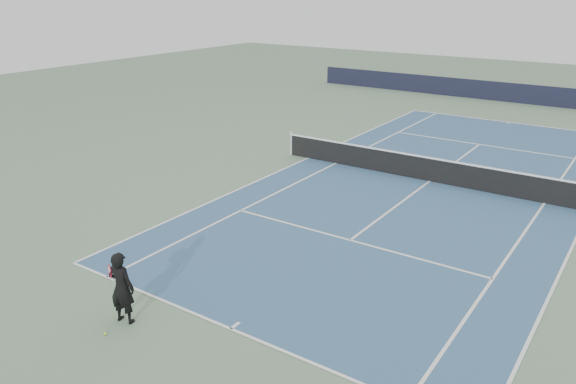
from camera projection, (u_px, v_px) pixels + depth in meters
The scene contains 6 objects.
ground at pixel (430, 181), 21.46m from camera, with size 80.00×80.00×0.00m, color slate.
court_surface at pixel (430, 181), 21.46m from camera, with size 10.97×23.77×0.01m, color #34587C.
tennis_net at pixel (431, 169), 21.29m from camera, with size 12.90×0.10×1.07m.
windscreen_far at pixel (535, 95), 35.13m from camera, with size 30.00×0.25×1.20m, color black.
tennis_player at pixel (122, 287), 12.26m from camera, with size 0.81×0.58×1.70m.
tennis_ball at pixel (105, 334), 12.03m from camera, with size 0.07×0.07×0.07m, color #B7DF2D.
Camera 1 is at (6.91, -19.82, 7.06)m, focal length 35.00 mm.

